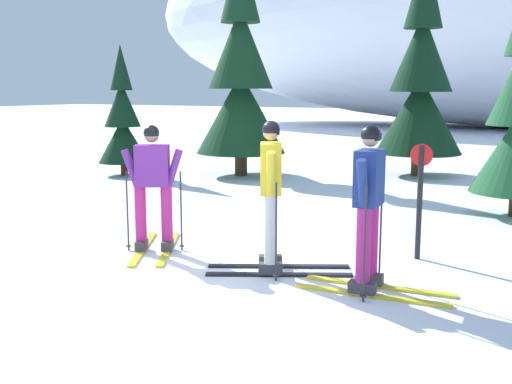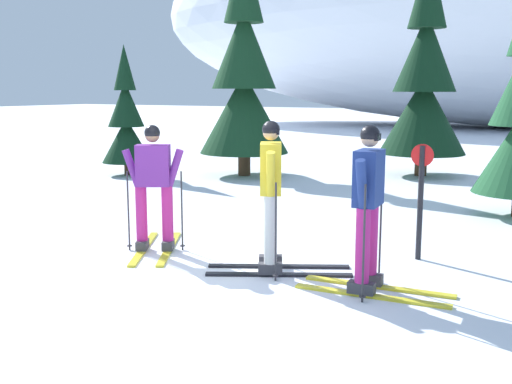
{
  "view_description": "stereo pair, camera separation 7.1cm",
  "coord_description": "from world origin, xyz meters",
  "px_view_note": "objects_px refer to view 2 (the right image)",
  "views": [
    {
      "loc": [
        3.88,
        -5.3,
        2.15
      ],
      "look_at": [
        0.44,
        1.02,
        0.95
      ],
      "focal_mm": 43.55,
      "sensor_mm": 36.0,
      "label": 1
    },
    {
      "loc": [
        3.94,
        -5.27,
        2.15
      ],
      "look_at": [
        0.44,
        1.02,
        0.95
      ],
      "focal_mm": 43.55,
      "sensor_mm": 36.0,
      "label": 2
    }
  ],
  "objects_px": {
    "pine_tree_center_left": "(244,79)",
    "pine_tree_center": "(424,82)",
    "skier_navy_jacket": "(369,206)",
    "skier_yellow_jacket": "(271,193)",
    "pine_tree_far_left": "(126,121)",
    "trail_marker_post": "(421,195)",
    "skier_purple_jacket": "(154,186)"
  },
  "relations": [
    {
      "from": "skier_yellow_jacket",
      "to": "skier_navy_jacket",
      "type": "bearing_deg",
      "value": -6.9
    },
    {
      "from": "skier_navy_jacket",
      "to": "skier_yellow_jacket",
      "type": "relative_size",
      "value": 0.99
    },
    {
      "from": "skier_navy_jacket",
      "to": "pine_tree_far_left",
      "type": "bearing_deg",
      "value": 144.99
    },
    {
      "from": "skier_yellow_jacket",
      "to": "pine_tree_center",
      "type": "relative_size",
      "value": 0.33
    },
    {
      "from": "skier_yellow_jacket",
      "to": "pine_tree_far_left",
      "type": "distance_m",
      "value": 9.08
    },
    {
      "from": "pine_tree_far_left",
      "to": "skier_purple_jacket",
      "type": "bearing_deg",
      "value": -46.62
    },
    {
      "from": "skier_yellow_jacket",
      "to": "pine_tree_center",
      "type": "xyz_separation_m",
      "value": [
        -0.59,
        9.16,
        1.35
      ]
    },
    {
      "from": "pine_tree_far_left",
      "to": "trail_marker_post",
      "type": "bearing_deg",
      "value": -26.8
    },
    {
      "from": "pine_tree_center_left",
      "to": "pine_tree_center",
      "type": "xyz_separation_m",
      "value": [
        3.87,
        2.14,
        -0.08
      ]
    },
    {
      "from": "pine_tree_center_left",
      "to": "pine_tree_center",
      "type": "relative_size",
      "value": 1.04
    },
    {
      "from": "skier_yellow_jacket",
      "to": "trail_marker_post",
      "type": "xyz_separation_m",
      "value": [
        1.39,
        1.4,
        -0.11
      ]
    },
    {
      "from": "skier_purple_jacket",
      "to": "pine_tree_center",
      "type": "distance_m",
      "value": 9.27
    },
    {
      "from": "pine_tree_far_left",
      "to": "pine_tree_center",
      "type": "distance_m",
      "value": 7.43
    },
    {
      "from": "pine_tree_far_left",
      "to": "pine_tree_center",
      "type": "height_order",
      "value": "pine_tree_center"
    },
    {
      "from": "skier_yellow_jacket",
      "to": "pine_tree_far_left",
      "type": "relative_size",
      "value": 0.56
    },
    {
      "from": "skier_yellow_jacket",
      "to": "pine_tree_center",
      "type": "height_order",
      "value": "pine_tree_center"
    },
    {
      "from": "skier_yellow_jacket",
      "to": "pine_tree_far_left",
      "type": "xyz_separation_m",
      "value": [
        -7.08,
        5.67,
        0.4
      ]
    },
    {
      "from": "trail_marker_post",
      "to": "pine_tree_center",
      "type": "bearing_deg",
      "value": 104.27
    },
    {
      "from": "pine_tree_far_left",
      "to": "pine_tree_center_left",
      "type": "distance_m",
      "value": 3.12
    },
    {
      "from": "skier_navy_jacket",
      "to": "skier_yellow_jacket",
      "type": "xyz_separation_m",
      "value": [
        -1.23,
        0.15,
        0.01
      ]
    },
    {
      "from": "skier_navy_jacket",
      "to": "pine_tree_center",
      "type": "height_order",
      "value": "pine_tree_center"
    },
    {
      "from": "skier_yellow_jacket",
      "to": "pine_tree_far_left",
      "type": "bearing_deg",
      "value": 141.29
    },
    {
      "from": "skier_purple_jacket",
      "to": "pine_tree_center_left",
      "type": "height_order",
      "value": "pine_tree_center_left"
    },
    {
      "from": "pine_tree_center_left",
      "to": "trail_marker_post",
      "type": "bearing_deg",
      "value": -43.9
    },
    {
      "from": "trail_marker_post",
      "to": "skier_navy_jacket",
      "type": "bearing_deg",
      "value": -95.63
    },
    {
      "from": "skier_purple_jacket",
      "to": "pine_tree_far_left",
      "type": "distance_m",
      "value": 7.7
    },
    {
      "from": "pine_tree_far_left",
      "to": "trail_marker_post",
      "type": "distance_m",
      "value": 9.49
    },
    {
      "from": "trail_marker_post",
      "to": "pine_tree_center_left",
      "type": "bearing_deg",
      "value": 136.1
    },
    {
      "from": "pine_tree_far_left",
      "to": "pine_tree_center_left",
      "type": "relative_size",
      "value": 0.57
    },
    {
      "from": "skier_navy_jacket",
      "to": "pine_tree_far_left",
      "type": "xyz_separation_m",
      "value": [
        -8.31,
        5.82,
        0.41
      ]
    },
    {
      "from": "skier_navy_jacket",
      "to": "trail_marker_post",
      "type": "xyz_separation_m",
      "value": [
        0.15,
        1.55,
        -0.1
      ]
    },
    {
      "from": "skier_navy_jacket",
      "to": "pine_tree_center_left",
      "type": "bearing_deg",
      "value": 128.44
    }
  ]
}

